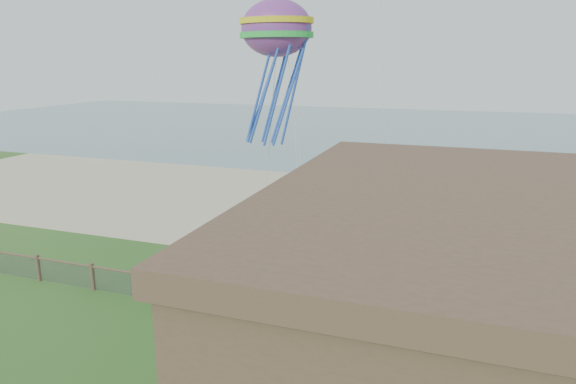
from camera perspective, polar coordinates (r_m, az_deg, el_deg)
name	(u,v)px	position (r m, az deg, el deg)	size (l,w,h in m)	color
sand_beach	(323,207)	(35.30, 3.95, -1.70)	(72.00, 20.00, 0.02)	#C3AF8C
ocean	(403,129)	(77.87, 12.68, 6.79)	(160.00, 68.00, 0.02)	slate
chainlink_fence	(216,299)	(21.06, -7.96, -11.65)	(36.20, 0.20, 1.25)	#50392D
picnic_table	(426,375)	(17.34, 15.09, -19.03)	(1.57, 1.18, 0.66)	brown
octopus_kite	(276,70)	(23.61, -1.30, 13.41)	(3.39, 2.39, 6.97)	#E4244B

